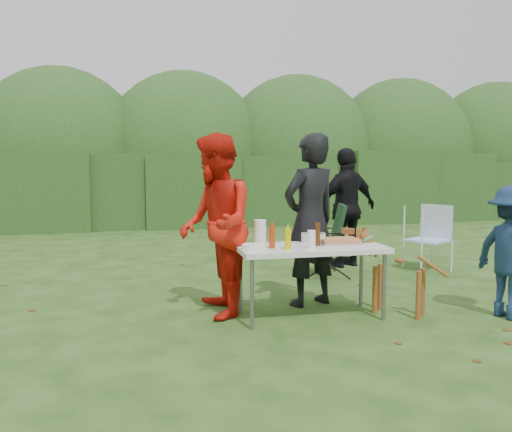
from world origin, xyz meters
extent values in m
plane|color=#1E4211|center=(0.00, 0.00, 0.00)|extent=(80.00, 80.00, 0.00)
cube|color=#23471C|center=(0.00, 8.00, 0.85)|extent=(22.00, 1.40, 1.70)
ellipsoid|color=#3D6628|center=(0.00, 9.60, 1.60)|extent=(20.00, 2.60, 3.20)
cube|color=silver|center=(0.37, -0.01, 0.71)|extent=(1.50, 0.70, 0.05)
cylinder|color=slate|center=(-0.31, -0.29, 0.34)|extent=(0.04, 0.04, 0.69)
cylinder|color=slate|center=(1.05, -0.29, 0.34)|extent=(0.04, 0.04, 0.69)
cylinder|color=slate|center=(-0.31, 0.27, 0.34)|extent=(0.04, 0.04, 0.69)
cylinder|color=slate|center=(1.05, 0.27, 0.34)|extent=(0.04, 0.04, 0.69)
imported|color=black|center=(0.51, 0.45, 0.95)|extent=(0.81, 0.68, 1.90)
imported|color=red|center=(-0.57, 0.27, 0.95)|extent=(0.72, 0.92, 1.89)
imported|color=black|center=(1.75, 2.41, 0.90)|extent=(1.13, 0.75, 1.79)
cube|color=#B7B7BA|center=(0.70, 0.08, 0.75)|extent=(0.45, 0.30, 0.02)
cube|color=#CC7C46|center=(0.70, 0.08, 0.78)|extent=(0.40, 0.26, 0.04)
cylinder|color=#D7C700|center=(0.07, -0.17, 0.84)|extent=(0.06, 0.06, 0.20)
cylinder|color=#A32F10|center=(-0.06, -0.06, 0.85)|extent=(0.06, 0.06, 0.22)
cylinder|color=#47230F|center=(0.43, -0.01, 0.86)|extent=(0.06, 0.06, 0.24)
cylinder|color=white|center=(-0.12, 0.17, 0.87)|extent=(0.12, 0.12, 0.26)
cylinder|color=white|center=(0.32, -0.15, 0.83)|extent=(0.08, 0.08, 0.18)
cylinder|color=silver|center=(0.46, 0.21, 0.79)|extent=(0.26, 0.26, 0.10)
cylinder|color=white|center=(-0.25, -0.09, 0.77)|extent=(0.24, 0.24, 0.05)
camera|label=1|loc=(-1.40, -5.20, 1.62)|focal=38.00mm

